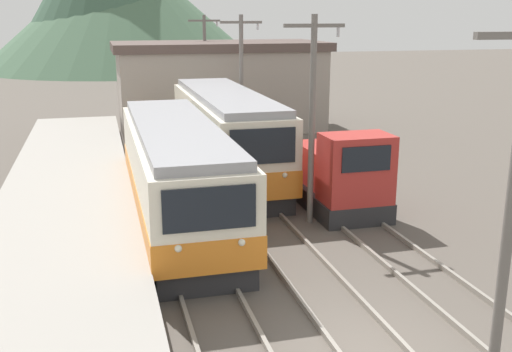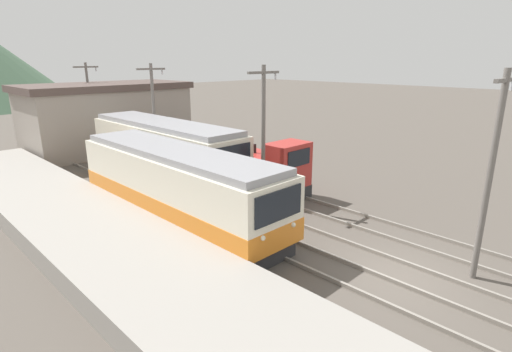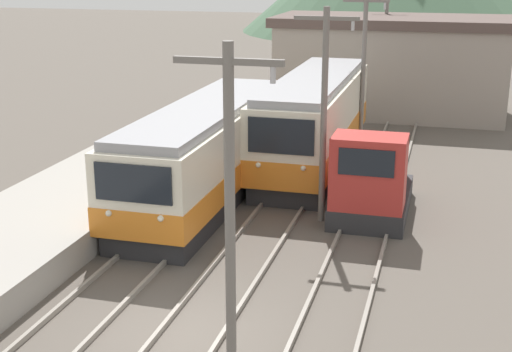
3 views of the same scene
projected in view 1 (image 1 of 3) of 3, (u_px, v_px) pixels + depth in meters
name	position (u px, v px, depth m)	size (l,w,h in m)	color
track_center	(373.00, 351.00, 12.39)	(1.54, 60.00, 0.14)	gray
track_right	(498.00, 332.00, 13.13)	(1.54, 60.00, 0.14)	gray
commuter_train_left	(177.00, 177.00, 19.84)	(2.84, 12.08, 3.40)	#28282B
commuter_train_center	(226.00, 138.00, 25.48)	(2.84, 11.89, 3.70)	#28282B
shunting_locomotive	(340.00, 177.00, 21.35)	(2.40, 4.74, 3.00)	#28282B
catenary_mast_near	(512.00, 202.00, 10.13)	(2.00, 0.20, 6.83)	slate
catenary_mast_mid	(312.00, 113.00, 19.32)	(2.00, 0.20, 6.83)	slate
catenary_mast_far	(242.00, 82.00, 28.52)	(2.00, 0.20, 6.83)	slate
catenary_mast_distant	(205.00, 66.00, 37.71)	(2.00, 0.20, 6.83)	slate
station_building	(220.00, 85.00, 36.50)	(12.60, 6.30, 5.26)	gray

